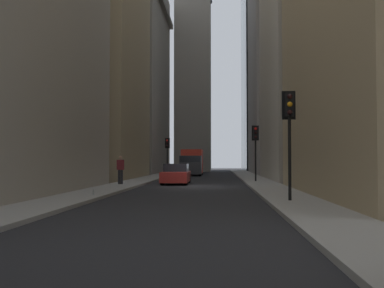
# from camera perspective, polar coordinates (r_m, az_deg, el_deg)

# --- Properties ---
(ground_plane) EXTENTS (135.00, 135.00, 0.00)m
(ground_plane) POSITION_cam_1_polar(r_m,az_deg,el_deg) (29.11, 0.29, -5.31)
(ground_plane) COLOR black
(sidewalk_right) EXTENTS (90.00, 2.20, 0.14)m
(sidewalk_right) POSITION_cam_1_polar(r_m,az_deg,el_deg) (29.69, -8.45, -5.08)
(sidewalk_right) COLOR gray
(sidewalk_right) RESTS_ON ground_plane
(sidewalk_left) EXTENTS (90.00, 2.20, 0.14)m
(sidewalk_left) POSITION_cam_1_polar(r_m,az_deg,el_deg) (29.20, 9.17, -5.13)
(sidewalk_left) COLOR gray
(sidewalk_left) RESTS_ON ground_plane
(building_left_far) EXTENTS (18.00, 10.00, 33.22)m
(building_left_far) POSITION_cam_1_polar(r_m,az_deg,el_deg) (60.43, 12.16, 12.32)
(building_left_far) COLOR gray
(building_left_far) RESTS_ON ground_plane
(building_left_midfar) EXTENTS (14.38, 10.50, 28.76)m
(building_left_midfar) POSITION_cam_1_polar(r_m,az_deg,el_deg) (41.24, 16.51, 16.02)
(building_left_midfar) COLOR #A8A091
(building_left_midfar) RESTS_ON ground_plane
(building_right_midfar) EXTENTS (13.85, 10.50, 30.64)m
(building_right_midfar) POSITION_cam_1_polar(r_m,az_deg,el_deg) (43.92, -13.41, 16.15)
(building_right_midfar) COLOR #9E8966
(building_right_midfar) RESTS_ON ground_plane
(building_right_far) EXTENTS (17.31, 10.50, 24.46)m
(building_right_far) POSITION_cam_1_polar(r_m,az_deg,el_deg) (59.49, -8.55, 8.22)
(building_right_far) COLOR gray
(building_right_far) RESTS_ON ground_plane
(church_spire) EXTENTS (5.82, 5.82, 37.96)m
(church_spire) POSITION_cam_1_polar(r_m,az_deg,el_deg) (70.79, 0.14, 12.79)
(church_spire) COLOR gray
(church_spire) RESTS_ON ground_plane
(delivery_truck) EXTENTS (6.46, 2.25, 2.84)m
(delivery_truck) POSITION_cam_1_polar(r_m,az_deg,el_deg) (50.00, -0.01, -2.28)
(delivery_truck) COLOR red
(delivery_truck) RESTS_ON ground_plane
(sedan_red) EXTENTS (4.30, 1.78, 1.42)m
(sedan_red) POSITION_cam_1_polar(r_m,az_deg,el_deg) (31.71, -2.00, -3.84)
(sedan_red) COLOR maroon
(sedan_red) RESTS_ON ground_plane
(traffic_light_foreground) EXTENTS (0.43, 0.52, 4.18)m
(traffic_light_foreground) POSITION_cam_1_polar(r_m,az_deg,el_deg) (17.78, 12.04, 3.03)
(traffic_light_foreground) COLOR black
(traffic_light_foreground) RESTS_ON sidewalk_left
(traffic_light_midblock) EXTENTS (0.43, 0.52, 4.07)m
(traffic_light_midblock) POSITION_cam_1_polar(r_m,az_deg,el_deg) (33.70, 7.92, 0.48)
(traffic_light_midblock) COLOR black
(traffic_light_midblock) RESTS_ON sidewalk_left
(traffic_light_far_junction) EXTENTS (0.43, 0.52, 3.90)m
(traffic_light_far_junction) POSITION_cam_1_polar(r_m,az_deg,el_deg) (48.68, -3.10, -0.46)
(traffic_light_far_junction) COLOR black
(traffic_light_far_junction) RESTS_ON sidewalk_right
(pedestrian) EXTENTS (0.26, 0.44, 1.81)m
(pedestrian) POSITION_cam_1_polar(r_m,az_deg,el_deg) (29.53, -8.91, -3.04)
(pedestrian) COLOR black
(pedestrian) RESTS_ON sidewalk_right
(discarded_bottle) EXTENTS (0.07, 0.07, 0.27)m
(discarded_bottle) POSITION_cam_1_polar(r_m,az_deg,el_deg) (20.54, -12.19, -5.92)
(discarded_bottle) COLOR #999EA3
(discarded_bottle) RESTS_ON sidewalk_right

